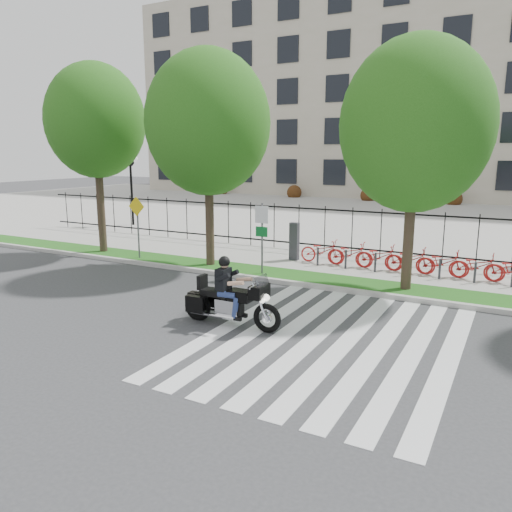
% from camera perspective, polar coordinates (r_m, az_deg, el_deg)
% --- Properties ---
extents(ground, '(120.00, 120.00, 0.00)m').
position_cam_1_polar(ground, '(14.37, -9.97, -6.11)').
color(ground, '#353538').
rests_on(ground, ground).
extents(curb, '(60.00, 0.20, 0.15)m').
position_cam_1_polar(curb, '(17.62, -1.75, -2.34)').
color(curb, '#AAA8A0').
rests_on(curb, ground).
extents(grass_verge, '(60.00, 1.50, 0.15)m').
position_cam_1_polar(grass_verge, '(18.34, -0.42, -1.77)').
color(grass_verge, '#1C5816').
rests_on(grass_verge, ground).
extents(sidewalk, '(60.00, 3.50, 0.15)m').
position_cam_1_polar(sidewalk, '(20.51, 2.92, -0.32)').
color(sidewalk, '#A19D96').
rests_on(sidewalk, ground).
extents(plaza, '(80.00, 34.00, 0.10)m').
position_cam_1_polar(plaza, '(36.96, 14.68, 4.68)').
color(plaza, '#A19D96').
rests_on(plaza, ground).
extents(crosswalk_stripes, '(5.70, 8.00, 0.01)m').
position_cam_1_polar(crosswalk_stripes, '(12.14, 8.54, -9.43)').
color(crosswalk_stripes, silver).
rests_on(crosswalk_stripes, ground).
extents(iron_fence, '(30.00, 0.06, 2.00)m').
position_cam_1_polar(iron_fence, '(21.89, 4.91, 3.28)').
color(iron_fence, black).
rests_on(iron_fence, sidewalk).
extents(office_building, '(60.00, 21.90, 20.15)m').
position_cam_1_polar(office_building, '(56.55, 20.26, 16.76)').
color(office_building, '#AAA089').
rests_on(office_building, ground).
extents(lamp_post_left, '(1.06, 0.70, 4.25)m').
position_cam_1_polar(lamp_post_left, '(30.64, -14.13, 9.25)').
color(lamp_post_left, black).
rests_on(lamp_post_left, ground).
extents(street_tree_0, '(4.10, 4.10, 7.85)m').
position_cam_1_polar(street_tree_0, '(22.36, -17.87, 14.46)').
color(street_tree_0, '#34231C').
rests_on(street_tree_0, grass_verge).
extents(street_tree_1, '(4.57, 4.57, 7.89)m').
position_cam_1_polar(street_tree_1, '(18.80, -5.53, 14.87)').
color(street_tree_1, '#34231C').
rests_on(street_tree_1, grass_verge).
extents(street_tree_2, '(4.50, 4.50, 7.59)m').
position_cam_1_polar(street_tree_2, '(15.96, 17.78, 14.01)').
color(street_tree_2, '#34231C').
rests_on(street_tree_2, grass_verge).
extents(bike_share_station, '(9.96, 0.85, 1.50)m').
position_cam_1_polar(bike_share_station, '(18.51, 18.59, -0.53)').
color(bike_share_station, '#2D2D33').
rests_on(bike_share_station, sidewalk).
extents(sign_pole_regulatory, '(0.50, 0.09, 2.50)m').
position_cam_1_polar(sign_pole_regulatory, '(17.43, 0.67, 3.09)').
color(sign_pole_regulatory, '#59595B').
rests_on(sign_pole_regulatory, grass_verge).
extents(sign_pole_warning, '(0.78, 0.09, 2.49)m').
position_cam_1_polar(sign_pole_warning, '(20.63, -13.40, 4.14)').
color(sign_pole_warning, '#59595B').
rests_on(sign_pole_warning, grass_verge).
extents(motorcycle_rider, '(2.82, 0.82, 2.18)m').
position_cam_1_polar(motorcycle_rider, '(12.74, -2.98, -4.87)').
color(motorcycle_rider, black).
rests_on(motorcycle_rider, ground).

